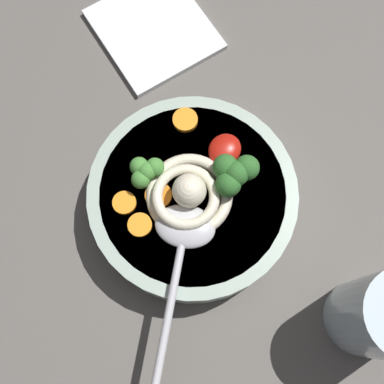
# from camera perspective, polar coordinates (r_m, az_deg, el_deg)

# --- Properties ---
(table_slab) EXTENTS (1.20, 1.20, 0.03)m
(table_slab) POSITION_cam_1_polar(r_m,az_deg,el_deg) (0.55, -1.47, -3.95)
(table_slab) COLOR #5B5651
(table_slab) RESTS_ON ground
(soup_bowl) EXTENTS (0.22, 0.22, 0.05)m
(soup_bowl) POSITION_cam_1_polar(r_m,az_deg,el_deg) (0.52, 0.00, -0.76)
(soup_bowl) COLOR #9EB2A3
(soup_bowl) RESTS_ON table_slab
(noodle_pile) EXTENTS (0.10, 0.09, 0.04)m
(noodle_pile) POSITION_cam_1_polar(r_m,az_deg,el_deg) (0.48, -0.46, -0.27)
(noodle_pile) COLOR beige
(noodle_pile) RESTS_ON soup_bowl
(soup_spoon) EXTENTS (0.17, 0.11, 0.02)m
(soup_spoon) POSITION_cam_1_polar(r_m,az_deg,el_deg) (0.47, -1.12, -5.69)
(soup_spoon) COLOR #B7B7BC
(soup_spoon) RESTS_ON soup_bowl
(chili_sauce_dollop) EXTENTS (0.04, 0.03, 0.02)m
(chili_sauce_dollop) POSITION_cam_1_polar(r_m,az_deg,el_deg) (0.50, 4.02, 4.90)
(chili_sauce_dollop) COLOR #B2190F
(chili_sauce_dollop) RESTS_ON soup_bowl
(broccoli_floret_near_spoon) EXTENTS (0.04, 0.03, 0.03)m
(broccoli_floret_near_spoon) POSITION_cam_1_polar(r_m,az_deg,el_deg) (0.48, -5.51, 2.45)
(broccoli_floret_near_spoon) COLOR #7A9E60
(broccoli_floret_near_spoon) RESTS_ON soup_bowl
(broccoli_floret_center) EXTENTS (0.05, 0.04, 0.04)m
(broccoli_floret_center) POSITION_cam_1_polar(r_m,az_deg,el_deg) (0.47, 4.98, 2.21)
(broccoli_floret_center) COLOR #7A9E60
(broccoli_floret_center) RESTS_ON soup_bowl
(carrot_slice_extra_a) EXTENTS (0.03, 0.03, 0.01)m
(carrot_slice_extra_a) POSITION_cam_1_polar(r_m,az_deg,el_deg) (0.49, -3.95, -0.42)
(carrot_slice_extra_a) COLOR orange
(carrot_slice_extra_a) RESTS_ON soup_bowl
(carrot_slice_extra_b) EXTENTS (0.03, 0.03, 0.01)m
(carrot_slice_extra_b) POSITION_cam_1_polar(r_m,az_deg,el_deg) (0.52, -0.81, 8.48)
(carrot_slice_extra_b) COLOR orange
(carrot_slice_extra_b) RESTS_ON soup_bowl
(carrot_slice_left) EXTENTS (0.02, 0.02, 0.00)m
(carrot_slice_left) POSITION_cam_1_polar(r_m,az_deg,el_deg) (0.48, -6.17, -3.88)
(carrot_slice_left) COLOR orange
(carrot_slice_left) RESTS_ON soup_bowl
(carrot_slice_beside_chili) EXTENTS (0.02, 0.02, 0.01)m
(carrot_slice_beside_chili) POSITION_cam_1_polar(r_m,az_deg,el_deg) (0.49, -7.98, -1.28)
(carrot_slice_beside_chili) COLOR orange
(carrot_slice_beside_chili) RESTS_ON soup_bowl
(drinking_glass) EXTENTS (0.08, 0.08, 0.12)m
(drinking_glass) POSITION_cam_1_polar(r_m,az_deg,el_deg) (0.49, 21.54, -13.43)
(drinking_glass) COLOR silver
(drinking_glass) RESTS_ON table_slab
(folded_napkin) EXTENTS (0.17, 0.17, 0.01)m
(folded_napkin) POSITION_cam_1_polar(r_m,az_deg,el_deg) (0.63, -4.50, 18.56)
(folded_napkin) COLOR white
(folded_napkin) RESTS_ON table_slab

